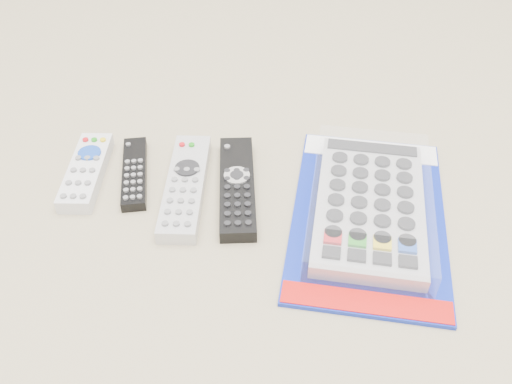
{
  "coord_description": "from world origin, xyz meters",
  "views": [
    {
      "loc": [
        0.06,
        -0.62,
        0.55
      ],
      "look_at": [
        0.04,
        -0.02,
        0.01
      ],
      "focal_mm": 40.0,
      "sensor_mm": 36.0,
      "label": 1
    }
  ],
  "objects_px": {
    "remote_small_grey": "(86,171)",
    "remote_large_black": "(237,186)",
    "remote_slim_black": "(134,173)",
    "jumbo_remote_packaged": "(370,204)",
    "remote_silver_dvd": "(185,186)"
  },
  "relations": [
    {
      "from": "remote_slim_black",
      "to": "remote_silver_dvd",
      "type": "relative_size",
      "value": 0.74
    },
    {
      "from": "remote_small_grey",
      "to": "remote_large_black",
      "type": "xyz_separation_m",
      "value": [
        0.22,
        -0.02,
        -0.0
      ]
    },
    {
      "from": "remote_small_grey",
      "to": "remote_large_black",
      "type": "relative_size",
      "value": 0.78
    },
    {
      "from": "remote_small_grey",
      "to": "remote_silver_dvd",
      "type": "bearing_deg",
      "value": -11.35
    },
    {
      "from": "remote_silver_dvd",
      "to": "remote_large_black",
      "type": "height_order",
      "value": "remote_silver_dvd"
    },
    {
      "from": "jumbo_remote_packaged",
      "to": "remote_silver_dvd",
      "type": "bearing_deg",
      "value": 178.93
    },
    {
      "from": "remote_small_grey",
      "to": "remote_slim_black",
      "type": "height_order",
      "value": "remote_small_grey"
    },
    {
      "from": "remote_large_black",
      "to": "jumbo_remote_packaged",
      "type": "relative_size",
      "value": 0.58
    },
    {
      "from": "remote_large_black",
      "to": "jumbo_remote_packaged",
      "type": "bearing_deg",
      "value": -16.8
    },
    {
      "from": "remote_slim_black",
      "to": "jumbo_remote_packaged",
      "type": "distance_m",
      "value": 0.34
    },
    {
      "from": "remote_small_grey",
      "to": "remote_silver_dvd",
      "type": "distance_m",
      "value": 0.15
    },
    {
      "from": "remote_large_black",
      "to": "remote_slim_black",
      "type": "bearing_deg",
      "value": 165.73
    },
    {
      "from": "remote_small_grey",
      "to": "remote_slim_black",
      "type": "relative_size",
      "value": 1.03
    },
    {
      "from": "remote_large_black",
      "to": "jumbo_remote_packaged",
      "type": "height_order",
      "value": "jumbo_remote_packaged"
    },
    {
      "from": "remote_silver_dvd",
      "to": "jumbo_remote_packaged",
      "type": "height_order",
      "value": "jumbo_remote_packaged"
    }
  ]
}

